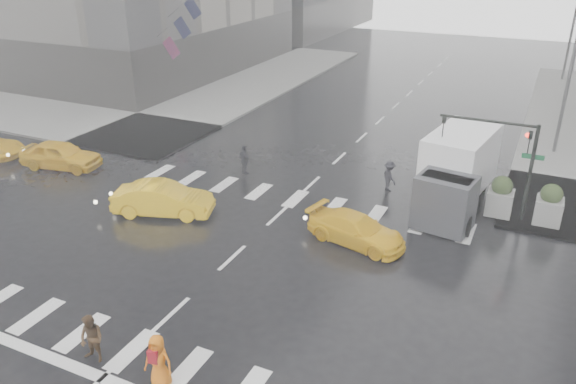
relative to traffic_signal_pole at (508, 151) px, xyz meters
The scene contains 18 objects.
ground 12.47m from the traffic_signal_pole, 138.36° to the right, with size 120.00×120.00×0.00m, color black.
sidewalk_nw 30.21m from the traffic_signal_pole, 161.58° to the left, with size 35.00×35.00×0.15m, color slate.
road_markings 12.47m from the traffic_signal_pole, 138.36° to the right, with size 18.00×48.00×0.01m, color silver, non-canonical shape.
traffic_signal_pole is the anchor object (origin of this frame).
street_lamp_near 10.31m from the traffic_signal_pole, 79.44° to the left, with size 2.15×0.22×9.00m.
street_lamp_far 30.10m from the traffic_signal_pole, 86.45° to the left, with size 2.15×0.22×9.00m.
planter_west 3.01m from the traffic_signal_pole, behind, with size 1.10×1.10×1.80m.
planter_mid 2.24m from the traffic_signal_pole, 91.76° to the left, with size 1.10×1.10×1.80m.
planter_east 3.00m from the traffic_signal_pole, ahead, with size 1.10×1.10×1.80m.
flag_cluster 26.38m from the traffic_signal_pole, 156.46° to the left, with size 2.87×3.06×4.69m.
pedestrian_brown 17.88m from the traffic_signal_pole, 123.30° to the right, with size 0.76×0.59×1.57m, color #422C17.
pedestrian_orange 16.69m from the traffic_signal_pole, 116.31° to the right, with size 0.90×0.67×1.68m.
pedestrian_far_a 12.96m from the traffic_signal_pole, behind, with size 0.92×0.56×1.57m, color black.
pedestrian_far_b 5.85m from the traffic_signal_pole, behind, with size 0.99×0.55×1.53m, color black.
taxi_front 22.62m from the traffic_signal_pole, behind, with size 1.76×4.38×1.49m, color yellow.
taxi_mid 15.20m from the traffic_signal_pole, 156.39° to the right, with size 1.56×4.47×1.47m, color yellow.
taxi_rear 7.41m from the traffic_signal_pole, 136.22° to the right, with size 1.71×3.70×1.22m, color yellow.
box_truck 2.50m from the traffic_signal_pole, behind, with size 2.42×6.45×3.43m.
Camera 1 is at (10.08, -16.22, 11.50)m, focal length 35.00 mm.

